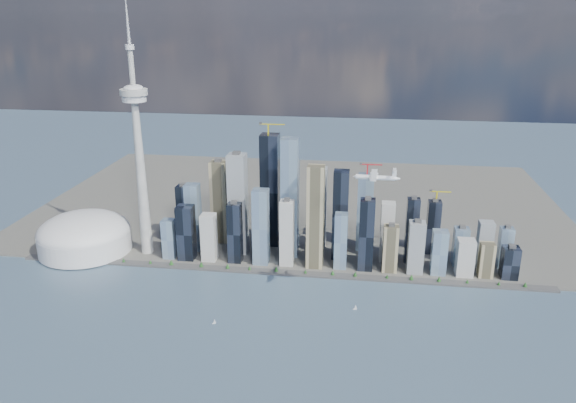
# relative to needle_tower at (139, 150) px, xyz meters

# --- Properties ---
(ground) EXTENTS (4000.00, 4000.00, 0.00)m
(ground) POSITION_rel_needle_tower_xyz_m (300.00, -310.00, -235.84)
(ground) COLOR #364E5F
(ground) RESTS_ON ground
(seawall) EXTENTS (1100.00, 22.00, 4.00)m
(seawall) POSITION_rel_needle_tower_xyz_m (300.00, -60.00, -233.84)
(seawall) COLOR #383838
(seawall) RESTS_ON ground
(land) EXTENTS (1400.00, 900.00, 3.00)m
(land) POSITION_rel_needle_tower_xyz_m (300.00, 390.00, -234.34)
(land) COLOR #4C4C47
(land) RESTS_ON ground
(shoreline_trees) EXTENTS (960.53, 7.20, 8.80)m
(shoreline_trees) POSITION_rel_needle_tower_xyz_m (300.00, -60.00, -227.06)
(shoreline_trees) COLOR #3F2D1E
(shoreline_trees) RESTS_ON seawall
(skyscraper_cluster) EXTENTS (736.00, 142.00, 280.98)m
(skyscraper_cluster) POSITION_rel_needle_tower_xyz_m (359.61, 26.81, -148.15)
(skyscraper_cluster) COLOR black
(skyscraper_cluster) RESTS_ON land
(needle_tower) EXTENTS (56.00, 56.00, 550.50)m
(needle_tower) POSITION_rel_needle_tower_xyz_m (0.00, 0.00, 0.00)
(needle_tower) COLOR gray
(needle_tower) RESTS_ON land
(dome_stadium) EXTENTS (200.00, 200.00, 86.00)m
(dome_stadium) POSITION_rel_needle_tower_xyz_m (-140.00, -10.00, -196.40)
(dome_stadium) COLOR silver
(dome_stadium) RESTS_ON land
(airplane) EXTENTS (77.55, 68.52, 18.92)m
(airplane) POSITION_rel_needle_tower_xyz_m (487.49, -197.74, 18.56)
(airplane) COLOR white
(airplane) RESTS_ON ground
(sailboat_west) EXTENTS (6.70, 3.46, 9.35)m
(sailboat_west) POSITION_rel_needle_tower_xyz_m (223.14, -266.95, -232.84)
(sailboat_west) COLOR white
(sailboat_west) RESTS_ON ground
(sailboat_east) EXTENTS (7.39, 2.74, 10.21)m
(sailboat_east) POSITION_rel_needle_tower_xyz_m (462.92, -185.00, -232.56)
(sailboat_east) COLOR white
(sailboat_east) RESTS_ON ground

